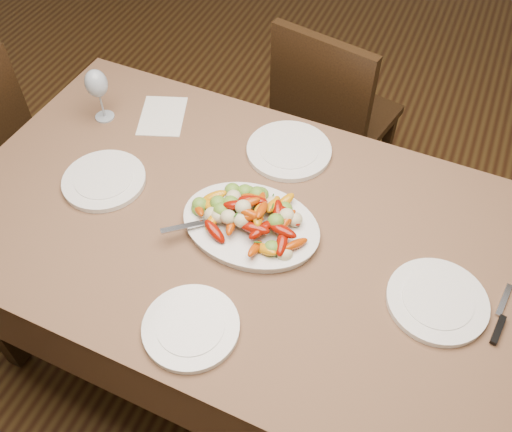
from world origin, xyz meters
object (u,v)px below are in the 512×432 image
at_px(plate_right, 437,301).
at_px(wine_glass, 99,94).
at_px(plate_left, 104,181).
at_px(serving_platter, 251,227).
at_px(dining_table, 256,299).
at_px(plate_far, 289,151).
at_px(chair_far, 337,116).
at_px(plate_near, 191,327).

relative_size(plate_right, wine_glass, 1.30).
xyz_separation_m(plate_left, wine_glass, (-0.17, 0.27, 0.09)).
distance_m(serving_platter, wine_glass, 0.72).
height_order(dining_table, plate_right, plate_right).
distance_m(plate_left, plate_far, 0.60).
relative_size(plate_left, plate_far, 0.93).
bearing_deg(plate_left, chair_far, 61.61).
distance_m(chair_far, plate_left, 1.09).
relative_size(dining_table, serving_platter, 4.63).
bearing_deg(plate_near, chair_far, 89.38).
bearing_deg(serving_platter, dining_table, 15.29).
height_order(serving_platter, plate_right, serving_platter).
bearing_deg(plate_far, dining_table, -85.39).
relative_size(chair_far, wine_glass, 4.64).
bearing_deg(plate_far, plate_near, -89.78).
distance_m(serving_platter, plate_near, 0.36).
relative_size(plate_near, wine_glass, 1.22).
relative_size(chair_far, plate_left, 3.67).
bearing_deg(dining_table, plate_right, -4.50).
distance_m(plate_left, wine_glass, 0.33).
bearing_deg(plate_right, serving_platter, 176.04).
height_order(serving_platter, wine_glass, wine_glass).
xyz_separation_m(serving_platter, plate_near, (-0.01, -0.36, -0.00)).
relative_size(plate_left, wine_glass, 1.26).
xyz_separation_m(dining_table, plate_far, (-0.03, 0.34, 0.39)).
bearing_deg(wine_glass, plate_far, 7.35).
xyz_separation_m(dining_table, chair_far, (-0.01, 0.91, 0.10)).
relative_size(serving_platter, wine_glass, 1.94).
xyz_separation_m(serving_platter, plate_right, (0.55, -0.04, -0.00)).
relative_size(dining_table, chair_far, 1.94).
bearing_deg(plate_far, chair_far, 88.34).
relative_size(dining_table, plate_near, 7.39).
bearing_deg(serving_platter, chair_far, 89.77).
xyz_separation_m(dining_table, wine_glass, (-0.68, 0.26, 0.48)).
bearing_deg(chair_far, plate_near, 101.30).
relative_size(serving_platter, plate_near, 1.60).
relative_size(serving_platter, plate_far, 1.43).
distance_m(chair_far, plate_far, 0.64).
distance_m(plate_right, wine_glass, 1.26).
distance_m(dining_table, plate_far, 0.52).
xyz_separation_m(plate_left, plate_far, (0.48, 0.35, 0.00)).
distance_m(plate_left, plate_right, 1.05).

